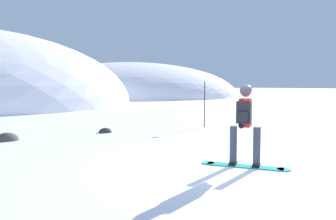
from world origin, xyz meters
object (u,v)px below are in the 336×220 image
at_px(snowboarder_main, 245,123).
at_px(rock_mid, 105,133).
at_px(piste_marker_near, 205,101).
at_px(rock_dark, 7,141).

distance_m(snowboarder_main, rock_mid, 6.49).
relative_size(snowboarder_main, rock_mid, 3.55).
bearing_deg(snowboarder_main, rock_mid, 96.19).
bearing_deg(piste_marker_near, rock_dark, 176.93).
relative_size(snowboarder_main, piste_marker_near, 0.92).
relative_size(piste_marker_near, rock_mid, 3.87).
distance_m(snowboarder_main, piste_marker_near, 6.71).
bearing_deg(rock_mid, rock_dark, -177.10).
bearing_deg(snowboarder_main, piste_marker_near, 60.52).
height_order(snowboarder_main, rock_mid, snowboarder_main).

